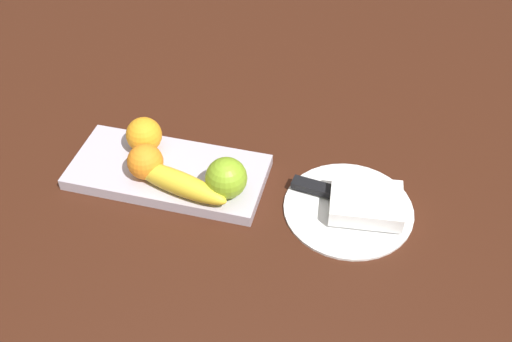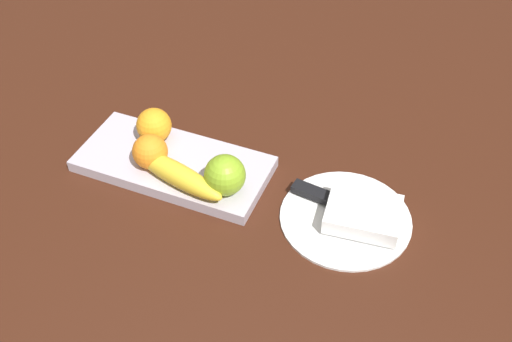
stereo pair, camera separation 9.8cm
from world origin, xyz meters
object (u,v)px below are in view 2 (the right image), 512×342
apple (225,175)px  folded_napkin (363,214)px  banana (177,175)px  orange_near_apple (154,125)px  fruit_tray (174,164)px  orange_near_banana (150,152)px  knife (326,197)px  dinner_plate (346,217)px

apple → folded_napkin: 0.23m
banana → orange_near_apple: orange_near_apple is taller
fruit_tray → orange_near_banana: 0.06m
apple → banana: (-0.08, -0.02, -0.01)m
knife → dinner_plate: bearing=-21.8°
banana → orange_near_apple: bearing=-29.2°
dinner_plate → folded_napkin: size_ratio=1.84×
banana → orange_near_banana: (-0.06, 0.02, 0.01)m
folded_napkin → knife: 0.07m
orange_near_banana → folded_napkin: (0.37, 0.03, -0.03)m
dinner_plate → knife: (-0.04, 0.02, 0.01)m
dinner_plate → knife: bearing=151.2°
orange_near_apple → knife: 0.33m
orange_near_apple → folded_napkin: 0.40m
apple → knife: bearing=19.1°
folded_napkin → apple: bearing=-171.8°
fruit_tray → apple: 0.13m
fruit_tray → folded_napkin: 0.34m
fruit_tray → apple: bearing=-15.6°
apple → banana: size_ratio=0.37×
dinner_plate → folded_napkin: folded_napkin is taller
knife → orange_near_apple: bearing=-175.6°
banana → folded_napkin: 0.31m
banana → orange_near_banana: size_ratio=3.08×
banana → dinner_plate: size_ratio=0.88×
banana → knife: banana is taller
banana → orange_near_apple: 0.13m
orange_near_apple → apple: bearing=-22.2°
folded_napkin → knife: size_ratio=0.65×
dinner_plate → folded_napkin: bearing=-0.0°
orange_near_apple → dinner_plate: 0.38m
banana → folded_napkin: bearing=-157.1°
apple → dinner_plate: apple is taller
apple → folded_napkin: apple is taller
fruit_tray → dinner_plate: bearing=0.0°
apple → dinner_plate: 0.21m
knife → banana: bearing=-156.5°
orange_near_banana → dinner_plate: 0.35m
banana → knife: size_ratio=1.04×
banana → dinner_plate: 0.29m
apple → orange_near_banana: size_ratio=1.13×
banana → dinner_plate: banana is taller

